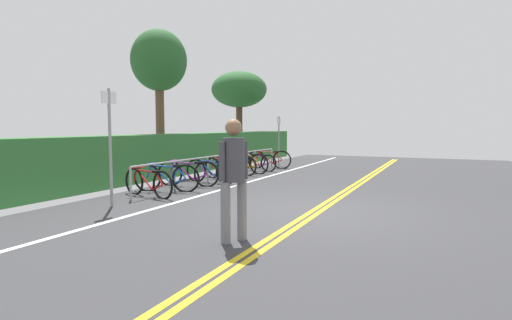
% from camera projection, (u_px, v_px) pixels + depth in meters
% --- Properties ---
extents(ground_plane, '(30.55, 10.20, 0.05)m').
position_uv_depth(ground_plane, '(316.00, 213.00, 7.91)').
color(ground_plane, '#353538').
extents(centre_line_yellow_inner, '(27.49, 0.10, 0.00)m').
position_uv_depth(centre_line_yellow_inner, '(320.00, 212.00, 7.88)').
color(centre_line_yellow_inner, gold).
rests_on(centre_line_yellow_inner, ground_plane).
extents(centre_line_yellow_outer, '(27.49, 0.10, 0.00)m').
position_uv_depth(centre_line_yellow_outer, '(312.00, 211.00, 7.94)').
color(centre_line_yellow_outer, gold).
rests_on(centre_line_yellow_outer, ground_plane).
extents(bike_lane_stripe_white, '(27.49, 0.12, 0.00)m').
position_uv_depth(bike_lane_stripe_white, '(187.00, 199.00, 9.18)').
color(bike_lane_stripe_white, white).
rests_on(bike_lane_stripe_white, ground_plane).
extents(bike_rack, '(8.19, 0.05, 0.77)m').
position_uv_depth(bike_rack, '(221.00, 160.00, 12.73)').
color(bike_rack, '#9EA0A5').
rests_on(bike_rack, ground_plane).
extents(bicycle_0, '(0.53, 1.71, 0.70)m').
position_uv_depth(bicycle_0, '(148.00, 183.00, 9.56)').
color(bicycle_0, black).
rests_on(bicycle_0, ground_plane).
extents(bicycle_1, '(0.62, 1.69, 0.75)m').
position_uv_depth(bicycle_1, '(167.00, 178.00, 10.31)').
color(bicycle_1, black).
rests_on(bicycle_1, ground_plane).
extents(bicycle_2, '(0.58, 1.75, 0.75)m').
position_uv_depth(bicycle_2, '(188.00, 173.00, 11.23)').
color(bicycle_2, black).
rests_on(bicycle_2, ground_plane).
extents(bicycle_3, '(0.46, 1.78, 0.73)m').
position_uv_depth(bicycle_3, '(211.00, 171.00, 11.92)').
color(bicycle_3, black).
rests_on(bicycle_3, ground_plane).
extents(bicycle_4, '(0.57, 1.66, 0.73)m').
position_uv_depth(bicycle_4, '(223.00, 168.00, 12.70)').
color(bicycle_4, black).
rests_on(bicycle_4, ground_plane).
extents(bicycle_5, '(0.50, 1.77, 0.72)m').
position_uv_depth(bicycle_5, '(231.00, 166.00, 13.63)').
color(bicycle_5, black).
rests_on(bicycle_5, ground_plane).
extents(bicycle_6, '(0.46, 1.73, 0.76)m').
position_uv_depth(bicycle_6, '(247.00, 163.00, 14.32)').
color(bicycle_6, black).
rests_on(bicycle_6, ground_plane).
extents(bicycle_7, '(0.46, 1.75, 0.68)m').
position_uv_depth(bicycle_7, '(256.00, 162.00, 15.16)').
color(bicycle_7, black).
rests_on(bicycle_7, ground_plane).
extents(bicycle_8, '(0.58, 1.71, 0.75)m').
position_uv_depth(bicycle_8, '(269.00, 159.00, 15.99)').
color(bicycle_8, black).
rests_on(bicycle_8, ground_plane).
extents(pedestrian, '(0.45, 0.32, 1.75)m').
position_uv_depth(pedestrian, '(234.00, 171.00, 5.75)').
color(pedestrian, slate).
rests_on(pedestrian, ground_plane).
extents(sign_post_near, '(0.36, 0.06, 2.41)m').
position_uv_depth(sign_post_near, '(110.00, 137.00, 8.26)').
color(sign_post_near, gray).
rests_on(sign_post_near, ground_plane).
extents(sign_post_far, '(0.36, 0.06, 2.07)m').
position_uv_depth(sign_post_far, '(279.00, 136.00, 16.88)').
color(sign_post_far, gray).
rests_on(sign_post_far, ground_plane).
extents(hedge_backdrop, '(17.14, 0.93, 1.40)m').
position_uv_depth(hedge_backdrop, '(193.00, 152.00, 14.95)').
color(hedge_backdrop, '#2D6B30').
rests_on(hedge_backdrop, ground_plane).
extents(tree_mid, '(2.00, 2.00, 5.13)m').
position_uv_depth(tree_mid, '(159.00, 62.00, 14.64)').
color(tree_mid, brown).
rests_on(tree_mid, ground_plane).
extents(tree_far_right, '(2.90, 2.90, 4.52)m').
position_uv_depth(tree_far_right, '(239.00, 90.00, 21.31)').
color(tree_far_right, '#473323').
rests_on(tree_far_right, ground_plane).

